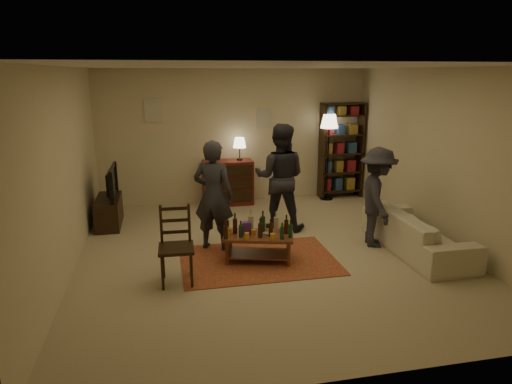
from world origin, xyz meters
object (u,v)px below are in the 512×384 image
object	(u,v)px
coffee_table	(258,236)
dresser	(228,181)
dining_chair	(176,242)
floor_lamp	(329,127)
bookshelf	(341,150)
person_by_sofa	(377,197)
person_left	(213,196)
tv_stand	(109,204)
person_right	(280,177)
sofa	(417,232)

from	to	relation	value
coffee_table	dresser	bearing A→B (deg)	89.58
dining_chair	floor_lamp	size ratio (longest dim) A/B	0.57
dining_chair	bookshelf	world-z (taller)	bookshelf
floor_lamp	person_by_sofa	distance (m)	2.80
dining_chair	dresser	bearing A→B (deg)	72.97
dining_chair	person_by_sofa	xyz separation A→B (m)	(3.07, 0.65, 0.23)
coffee_table	person_left	size ratio (longest dim) A/B	0.64
person_by_sofa	tv_stand	bearing A→B (deg)	79.72
person_by_sofa	person_right	bearing A→B (deg)	63.20
dining_chair	sofa	size ratio (longest dim) A/B	0.49
dresser	person_by_sofa	distance (m)	3.35
person_left	tv_stand	bearing A→B (deg)	-16.38
dining_chair	person_right	xyz separation A→B (m)	(1.82, 1.72, 0.37)
tv_stand	sofa	distance (m)	5.14
dining_chair	dresser	size ratio (longest dim) A/B	0.75
bookshelf	sofa	xyz separation A→B (m)	(-0.05, -3.18, -0.73)
dresser	sofa	size ratio (longest dim) A/B	0.65
person_right	floor_lamp	bearing A→B (deg)	-109.81
sofa	person_by_sofa	distance (m)	0.77
floor_lamp	sofa	size ratio (longest dim) A/B	0.86
dining_chair	floor_lamp	bearing A→B (deg)	47.60
coffee_table	person_by_sofa	distance (m)	1.97
dining_chair	tv_stand	distance (m)	2.71
tv_stand	floor_lamp	bearing A→B (deg)	11.04
tv_stand	floor_lamp	size ratio (longest dim) A/B	0.59
dresser	sofa	distance (m)	3.93
tv_stand	person_left	size ratio (longest dim) A/B	0.63
floor_lamp	person_left	bearing A→B (deg)	-139.02
dresser	person_left	bearing A→B (deg)	-103.55
coffee_table	dresser	world-z (taller)	dresser
coffee_table	tv_stand	distance (m)	3.05
coffee_table	person_by_sofa	size ratio (longest dim) A/B	0.70
bookshelf	person_by_sofa	xyz separation A→B (m)	(-0.55, -2.82, -0.26)
floor_lamp	person_by_sofa	xyz separation A→B (m)	(-0.21, -2.69, -0.76)
dining_chair	tv_stand	xyz separation A→B (m)	(-1.07, 2.49, -0.15)
tv_stand	person_right	distance (m)	3.03
person_right	tv_stand	bearing A→B (deg)	7.57
coffee_table	tv_stand	world-z (taller)	tv_stand
sofa	person_by_sofa	world-z (taller)	person_by_sofa
tv_stand	bookshelf	world-z (taller)	bookshelf
coffee_table	bookshelf	xyz separation A→B (m)	(2.46, 3.05, 0.66)
dining_chair	dresser	xyz separation A→B (m)	(1.18, 3.40, -0.06)
bookshelf	person_by_sofa	size ratio (longest dim) A/B	1.31
person_left	person_right	world-z (taller)	person_right
dresser	person_by_sofa	bearing A→B (deg)	-55.46
dresser	bookshelf	size ratio (longest dim) A/B	0.67
sofa	person_right	bearing A→B (deg)	50.77
dining_chair	tv_stand	world-z (taller)	tv_stand
coffee_table	person_left	bearing A→B (deg)	132.86
tv_stand	dining_chair	bearing A→B (deg)	-66.72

